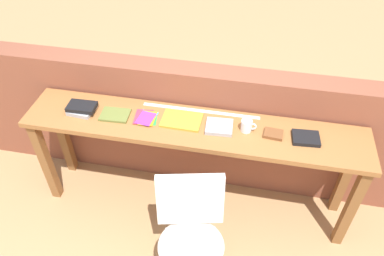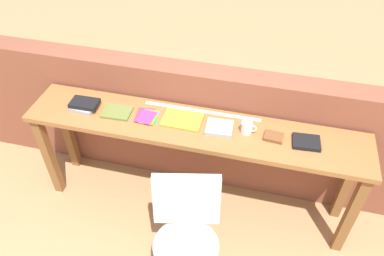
{
  "view_description": "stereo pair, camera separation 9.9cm",
  "coord_description": "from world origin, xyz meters",
  "px_view_note": "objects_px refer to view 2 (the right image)",
  "views": [
    {
      "loc": [
        0.37,
        -1.66,
        2.66
      ],
      "look_at": [
        0.0,
        0.25,
        0.9
      ],
      "focal_mm": 35.0,
      "sensor_mm": 36.0,
      "label": 1
    },
    {
      "loc": [
        0.47,
        -1.64,
        2.66
      ],
      "look_at": [
        0.0,
        0.25,
        0.9
      ],
      "focal_mm": 35.0,
      "sensor_mm": 36.0,
      "label": 2
    }
  ],
  "objects_px": {
    "book_stack_leftmost": "(85,105)",
    "book_open_centre": "(182,120)",
    "pamphlet_pile_colourful": "(147,116)",
    "chair_white_moulded": "(186,230)",
    "magazine_cycling": "(117,112)",
    "mug": "(247,128)",
    "leather_journal_brown": "(274,137)",
    "book_repair_rightmost": "(306,142)"
  },
  "relations": [
    {
      "from": "book_stack_leftmost",
      "to": "book_open_centre",
      "type": "relative_size",
      "value": 0.74
    },
    {
      "from": "book_stack_leftmost",
      "to": "pamphlet_pile_colourful",
      "type": "relative_size",
      "value": 1.12
    },
    {
      "from": "chair_white_moulded",
      "to": "magazine_cycling",
      "type": "bearing_deg",
      "value": 138.1
    },
    {
      "from": "chair_white_moulded",
      "to": "mug",
      "type": "distance_m",
      "value": 0.8
    },
    {
      "from": "chair_white_moulded",
      "to": "book_stack_leftmost",
      "type": "xyz_separation_m",
      "value": [
        -0.95,
        0.62,
        0.38
      ]
    },
    {
      "from": "book_stack_leftmost",
      "to": "mug",
      "type": "relative_size",
      "value": 1.92
    },
    {
      "from": "pamphlet_pile_colourful",
      "to": "leather_journal_brown",
      "type": "height_order",
      "value": "leather_journal_brown"
    },
    {
      "from": "magazine_cycling",
      "to": "book_repair_rightmost",
      "type": "relative_size",
      "value": 1.14
    },
    {
      "from": "pamphlet_pile_colourful",
      "to": "leather_journal_brown",
      "type": "bearing_deg",
      "value": -0.09
    },
    {
      "from": "pamphlet_pile_colourful",
      "to": "book_repair_rightmost",
      "type": "height_order",
      "value": "book_repair_rightmost"
    },
    {
      "from": "pamphlet_pile_colourful",
      "to": "book_repair_rightmost",
      "type": "distance_m",
      "value": 1.14
    },
    {
      "from": "mug",
      "to": "leather_journal_brown",
      "type": "distance_m",
      "value": 0.19
    },
    {
      "from": "chair_white_moulded",
      "to": "book_open_centre",
      "type": "height_order",
      "value": "book_open_centre"
    },
    {
      "from": "leather_journal_brown",
      "to": "book_open_centre",
      "type": "bearing_deg",
      "value": -177.26
    },
    {
      "from": "book_repair_rightmost",
      "to": "chair_white_moulded",
      "type": "bearing_deg",
      "value": -141.44
    },
    {
      "from": "magazine_cycling",
      "to": "pamphlet_pile_colourful",
      "type": "bearing_deg",
      "value": 0.63
    },
    {
      "from": "book_stack_leftmost",
      "to": "book_repair_rightmost",
      "type": "relative_size",
      "value": 1.15
    },
    {
      "from": "book_repair_rightmost",
      "to": "magazine_cycling",
      "type": "bearing_deg",
      "value": 176.25
    },
    {
      "from": "book_stack_leftmost",
      "to": "pamphlet_pile_colourful",
      "type": "distance_m",
      "value": 0.49
    },
    {
      "from": "chair_white_moulded",
      "to": "magazine_cycling",
      "type": "relative_size",
      "value": 4.25
    },
    {
      "from": "book_repair_rightmost",
      "to": "pamphlet_pile_colourful",
      "type": "bearing_deg",
      "value": 175.67
    },
    {
      "from": "magazine_cycling",
      "to": "book_repair_rightmost",
      "type": "distance_m",
      "value": 1.37
    },
    {
      "from": "book_stack_leftmost",
      "to": "book_repair_rightmost",
      "type": "height_order",
      "value": "book_stack_leftmost"
    },
    {
      "from": "chair_white_moulded",
      "to": "mug",
      "type": "height_order",
      "value": "mug"
    },
    {
      "from": "magazine_cycling",
      "to": "leather_journal_brown",
      "type": "bearing_deg",
      "value": -2.01
    },
    {
      "from": "leather_journal_brown",
      "to": "book_repair_rightmost",
      "type": "bearing_deg",
      "value": 4.44
    },
    {
      "from": "book_stack_leftmost",
      "to": "leather_journal_brown",
      "type": "height_order",
      "value": "book_stack_leftmost"
    },
    {
      "from": "mug",
      "to": "book_repair_rightmost",
      "type": "relative_size",
      "value": 0.6
    },
    {
      "from": "chair_white_moulded",
      "to": "pamphlet_pile_colourful",
      "type": "bearing_deg",
      "value": 125.82
    },
    {
      "from": "chair_white_moulded",
      "to": "mug",
      "type": "relative_size",
      "value": 8.1
    },
    {
      "from": "magazine_cycling",
      "to": "book_open_centre",
      "type": "height_order",
      "value": "magazine_cycling"
    },
    {
      "from": "chair_white_moulded",
      "to": "book_repair_rightmost",
      "type": "relative_size",
      "value": 4.86
    },
    {
      "from": "book_open_centre",
      "to": "leather_journal_brown",
      "type": "distance_m",
      "value": 0.66
    },
    {
      "from": "book_stack_leftmost",
      "to": "mug",
      "type": "height_order",
      "value": "mug"
    },
    {
      "from": "chair_white_moulded",
      "to": "pamphlet_pile_colourful",
      "type": "xyz_separation_m",
      "value": [
        -0.46,
        0.63,
        0.36
      ]
    },
    {
      "from": "book_open_centre",
      "to": "book_repair_rightmost",
      "type": "distance_m",
      "value": 0.88
    },
    {
      "from": "chair_white_moulded",
      "to": "book_stack_leftmost",
      "type": "bearing_deg",
      "value": 146.79
    },
    {
      "from": "book_stack_leftmost",
      "to": "leather_journal_brown",
      "type": "bearing_deg",
      "value": 0.43
    },
    {
      "from": "pamphlet_pile_colourful",
      "to": "book_open_centre",
      "type": "bearing_deg",
      "value": 5.28
    },
    {
      "from": "chair_white_moulded",
      "to": "book_stack_leftmost",
      "type": "relative_size",
      "value": 4.22
    },
    {
      "from": "chair_white_moulded",
      "to": "leather_journal_brown",
      "type": "distance_m",
      "value": 0.86
    },
    {
      "from": "magazine_cycling",
      "to": "book_repair_rightmost",
      "type": "bearing_deg",
      "value": -2.18
    }
  ]
}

